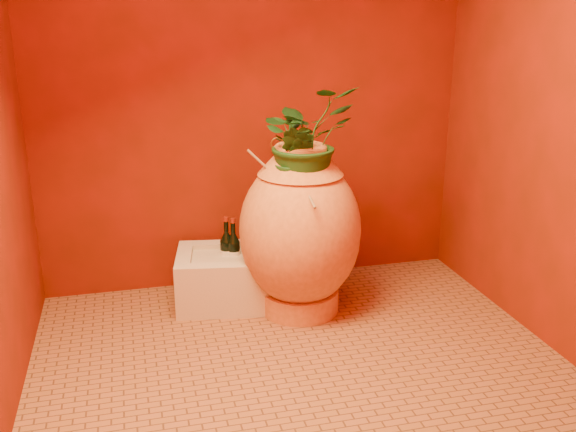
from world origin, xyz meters
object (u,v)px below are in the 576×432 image
object	(u,v)px
amphora	(300,230)
stone_basin	(235,278)
wine_bottle_b	(227,252)
wine_bottle_a	(227,252)
wall_tap	(278,152)
wine_bottle_c	(234,253)

from	to	relation	value
amphora	stone_basin	size ratio (longest dim) A/B	1.33
amphora	wine_bottle_b	xyz separation A→B (m)	(-0.36, 0.26, -0.19)
amphora	wine_bottle_a	xyz separation A→B (m)	(-0.36, 0.28, -0.20)
amphora	stone_basin	distance (m)	0.50
amphora	wall_tap	distance (m)	0.53
wine_bottle_b	stone_basin	bearing A→B (deg)	-65.48
stone_basin	wall_tap	bearing A→B (deg)	35.55
wine_bottle_c	wall_tap	xyz separation A→B (m)	(0.30, 0.16, 0.53)
amphora	wine_bottle_a	world-z (taller)	amphora
wine_bottle_a	wine_bottle_c	world-z (taller)	wine_bottle_c
amphora	wall_tap	size ratio (longest dim) A/B	5.09
wine_bottle_c	wall_tap	bearing A→B (deg)	28.80
stone_basin	wine_bottle_c	size ratio (longest dim) A/B	2.23
stone_basin	wine_bottle_c	distance (m)	0.15
wine_bottle_a	wine_bottle_c	bearing A→B (deg)	-48.25
wine_bottle_b	wall_tap	bearing A→B (deg)	23.74
stone_basin	wine_bottle_b	size ratio (longest dim) A/B	2.18
wine_bottle_a	wall_tap	world-z (taller)	wall_tap
wine_bottle_c	wall_tap	world-z (taller)	wall_tap
wine_bottle_a	wine_bottle_b	bearing A→B (deg)	-95.43
wine_bottle_a	wall_tap	xyz separation A→B (m)	(0.33, 0.13, 0.54)
wine_bottle_a	wine_bottle_b	world-z (taller)	wine_bottle_b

